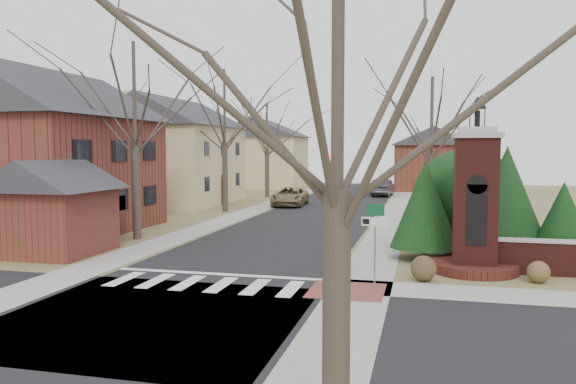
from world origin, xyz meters
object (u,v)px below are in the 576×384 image
(pickup_truck, at_px, (290,196))
(distant_car, at_px, (383,188))
(brick_gate_monument, at_px, (475,214))
(traffic_signal_pole, at_px, (329,212))
(sign_post, at_px, (375,228))

(pickup_truck, bearing_deg, distant_car, 56.85)
(brick_gate_monument, distance_m, pickup_truck, 25.56)
(traffic_signal_pole, xyz_separation_m, pickup_truck, (-7.70, 26.73, -1.84))
(traffic_signal_pole, bearing_deg, brick_gate_monument, 43.24)
(traffic_signal_pole, height_order, distant_car, traffic_signal_pole)
(distant_car, bearing_deg, sign_post, 96.90)
(sign_post, xyz_separation_m, pickup_truck, (-8.99, 25.31, -1.20))
(pickup_truck, relative_size, distant_car, 1.10)
(pickup_truck, xyz_separation_m, distant_car, (6.58, 11.56, 0.06))
(brick_gate_monument, xyz_separation_m, pickup_truck, (-12.40, 22.31, -1.42))
(traffic_signal_pole, relative_size, distant_car, 0.92)
(traffic_signal_pole, distance_m, pickup_truck, 27.87)
(traffic_signal_pole, relative_size, brick_gate_monument, 0.69)
(traffic_signal_pole, distance_m, distant_car, 38.34)
(sign_post, relative_size, pickup_truck, 0.51)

